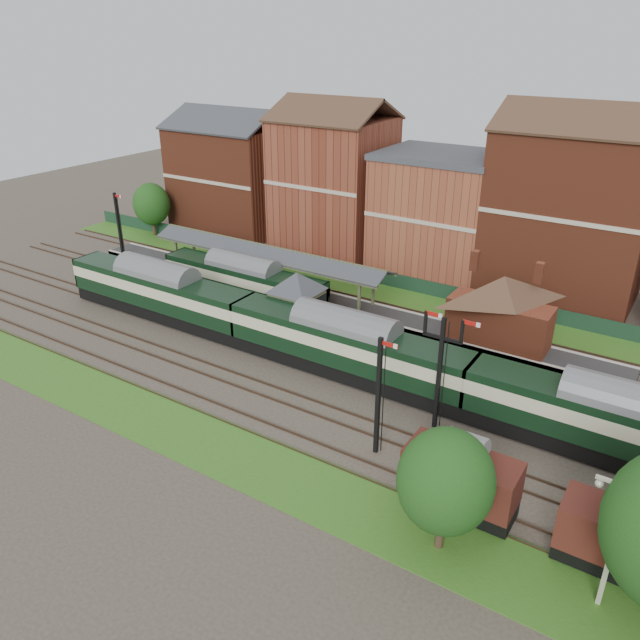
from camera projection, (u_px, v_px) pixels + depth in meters
The scene contains 20 objects.
ground at pixel (306, 363), 49.24m from camera, with size 160.00×160.00×0.00m, color #473D33.
grass_back at pixel (396, 296), 61.39m from camera, with size 90.00×4.50×0.06m, color #2D6619.
grass_front at pixel (202, 439), 40.10m from camera, with size 90.00×5.00×0.06m, color #2D6619.
fence at pixel (406, 283), 62.60m from camera, with size 90.00×0.12×1.50m, color #193823.
platform at pixel (319, 302), 58.88m from camera, with size 55.00×3.40×1.00m, color #2D2D2D.
signal_box at pixel (297, 304), 51.81m from camera, with size 5.40×5.40×6.00m.
brick_hut at pixel (382, 350), 48.75m from camera, with size 3.20×2.64×2.94m.
station_building at pixel (500, 309), 49.09m from camera, with size 8.10×8.10×5.90m.
canopy at pixel (267, 250), 60.08m from camera, with size 26.00×3.89×4.08m.
semaphore_bracket at pixel (440, 366), 39.47m from camera, with size 3.60×0.25×8.18m.
semaphore_platform_end at pixel (119, 227), 68.22m from camera, with size 1.23×0.25×8.00m.
semaphore_siding at pixel (379, 395), 37.23m from camera, with size 1.23×0.25×8.00m.
yard_lamp at pixel (615, 538), 27.04m from camera, with size 2.60×0.22×7.00m.
town_backdrop at pixel (437, 206), 65.34m from camera, with size 69.00×10.00×16.00m.
dmu_train at pixel (345, 345), 46.37m from camera, with size 58.37×3.07×4.48m.
platform_railcar at pixel (244, 281), 58.75m from camera, with size 17.49×2.76×4.03m.
goods_van_a at pixel (461, 477), 33.58m from camera, with size 6.08×2.63×3.69m.
goods_van_b at pixel (624, 539), 29.60m from camera, with size 5.93×2.57×3.60m.
tree_far at pixel (445, 481), 30.09m from camera, with size 4.77×4.77×6.96m.
tree_back at pixel (151, 204), 77.66m from camera, with size 4.56×4.56×6.66m.
Camera 1 is at (24.26, -35.59, 24.11)m, focal length 35.00 mm.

